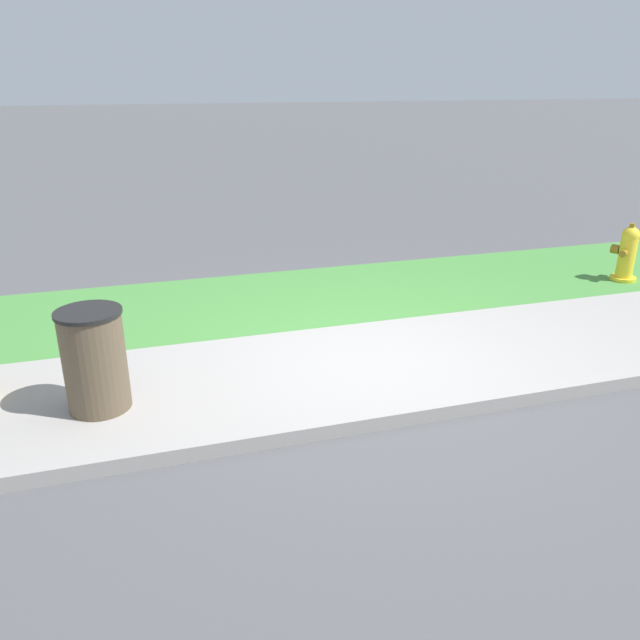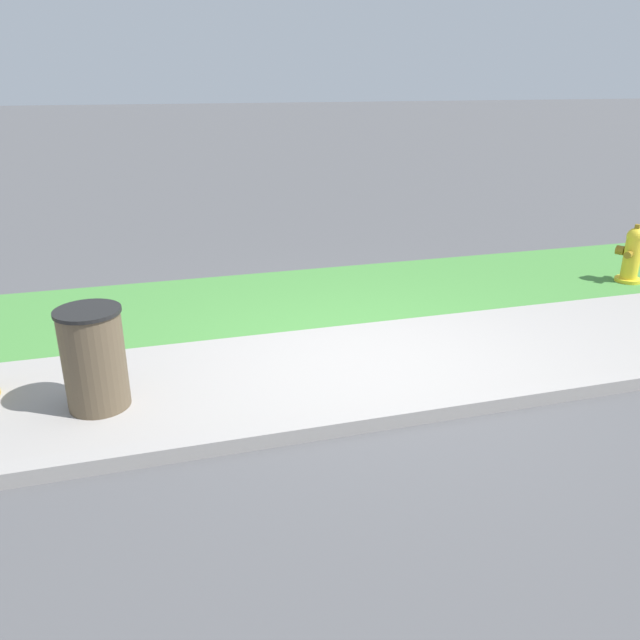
# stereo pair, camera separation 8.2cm
# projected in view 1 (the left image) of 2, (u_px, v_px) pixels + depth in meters

# --- Properties ---
(ground_plane) EXTENTS (120.00, 120.00, 0.00)m
(ground_plane) POSITION_uv_depth(u_px,v_px,m) (368.00, 364.00, 5.85)
(ground_plane) COLOR #515154
(sidewalk_pavement) EXTENTS (18.00, 1.95, 0.01)m
(sidewalk_pavement) POSITION_uv_depth(u_px,v_px,m) (368.00, 364.00, 5.85)
(sidewalk_pavement) COLOR #9E9993
(sidewalk_pavement) RESTS_ON ground
(grass_verge) EXTENTS (18.00, 2.16, 0.01)m
(grass_verge) POSITION_uv_depth(u_px,v_px,m) (308.00, 295.00, 7.68)
(grass_verge) COLOR #47893D
(grass_verge) RESTS_ON ground
(street_curb) EXTENTS (18.00, 0.16, 0.12)m
(street_curb) POSITION_uv_depth(u_px,v_px,m) (416.00, 413.00, 4.89)
(street_curb) COLOR #9E9993
(street_curb) RESTS_ON ground
(fire_hydrant_far_end) EXTENTS (0.38, 0.37, 0.76)m
(fire_hydrant_far_end) POSITION_uv_depth(u_px,v_px,m) (627.00, 253.00, 8.13)
(fire_hydrant_far_end) COLOR yellow
(fire_hydrant_far_end) RESTS_ON ground
(trash_bin) EXTENTS (0.51, 0.51, 0.85)m
(trash_bin) POSITION_uv_depth(u_px,v_px,m) (95.00, 361.00, 4.93)
(trash_bin) COLOR brown
(trash_bin) RESTS_ON ground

